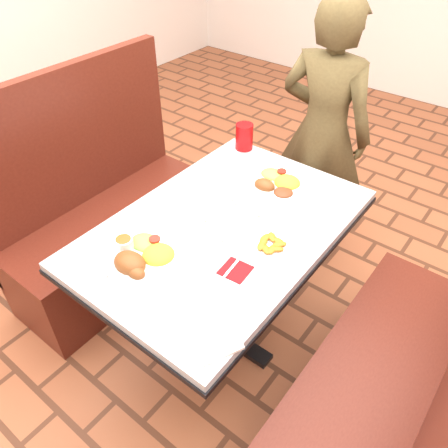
{
  "coord_description": "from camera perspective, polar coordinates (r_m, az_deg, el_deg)",
  "views": [
    {
      "loc": [
        0.84,
        -1.08,
        1.89
      ],
      "look_at": [
        0.0,
        0.0,
        0.75
      ],
      "focal_mm": 35.0,
      "sensor_mm": 36.0,
      "label": 1
    }
  ],
  "objects": [
    {
      "name": "dining_table",
      "position": [
        1.85,
        -0.0,
        -2.29
      ],
      "size": [
        0.81,
        1.21,
        0.75
      ],
      "color": "#BABDBF",
      "rests_on": "ground"
    },
    {
      "name": "booth_bench_left",
      "position": [
        2.51,
        -14.53,
        -0.2
      ],
      "size": [
        0.47,
        1.2,
        1.17
      ],
      "color": "#5C2015",
      "rests_on": "ground"
    },
    {
      "name": "booth_bench_right",
      "position": [
        1.9,
        20.6,
        -19.61
      ],
      "size": [
        0.47,
        1.2,
        1.17
      ],
      "color": "#5C2015",
      "rests_on": "ground"
    },
    {
      "name": "diner_person",
      "position": [
        2.53,
        12.8,
        11.53
      ],
      "size": [
        0.55,
        0.38,
        1.47
      ],
      "primitive_type": "imported",
      "rotation": [
        0.0,
        0.0,
        3.19
      ],
      "color": "brown",
      "rests_on": "ground"
    },
    {
      "name": "near_dinner_plate",
      "position": [
        1.63,
        -10.65,
        -3.86
      ],
      "size": [
        0.3,
        0.3,
        0.09
      ],
      "rotation": [
        0.0,
        0.0,
        -0.04
      ],
      "color": "white",
      "rests_on": "dining_table"
    },
    {
      "name": "far_dinner_plate",
      "position": [
        1.99,
        7.01,
        5.51
      ],
      "size": [
        0.29,
        0.29,
        0.08
      ],
      "rotation": [
        0.0,
        0.0,
        0.37
      ],
      "color": "white",
      "rests_on": "dining_table"
    },
    {
      "name": "plantain_plate",
      "position": [
        1.68,
        6.07,
        -2.78
      ],
      "size": [
        0.18,
        0.18,
        0.03
      ],
      "rotation": [
        0.0,
        0.0,
        -0.22
      ],
      "color": "white",
      "rests_on": "dining_table"
    },
    {
      "name": "maroon_napkin",
      "position": [
        1.59,
        1.5,
        -6.04
      ],
      "size": [
        0.11,
        0.11,
        0.0
      ],
      "primitive_type": "cube",
      "rotation": [
        0.0,
        0.0,
        0.09
      ],
      "color": "#620E12",
      "rests_on": "dining_table"
    },
    {
      "name": "spoon_utensil",
      "position": [
        1.59,
        0.87,
        -5.92
      ],
      "size": [
        0.02,
        0.12,
        0.0
      ],
      "primitive_type": "cube",
      "rotation": [
        0.0,
        0.0,
        0.12
      ],
      "color": "silver",
      "rests_on": "dining_table"
    },
    {
      "name": "red_tumbler",
      "position": [
        2.26,
        2.67,
        11.34
      ],
      "size": [
        0.09,
        0.09,
        0.13
      ],
      "primitive_type": "cylinder",
      "color": "#B30B0D",
      "rests_on": "dining_table"
    },
    {
      "name": "paper_napkin",
      "position": [
        1.4,
        -1.7,
        -14.19
      ],
      "size": [
        0.23,
        0.2,
        0.01
      ],
      "primitive_type": "cube",
      "rotation": [
        0.0,
        0.0,
        -0.43
      ],
      "color": "white",
      "rests_on": "dining_table"
    },
    {
      "name": "knife_utensil",
      "position": [
        1.6,
        -8.57,
        -5.93
      ],
      "size": [
        0.07,
        0.14,
        0.0
      ],
      "primitive_type": "cube",
      "rotation": [
        0.0,
        0.0,
        0.41
      ],
      "color": "silver",
      "rests_on": "dining_table"
    },
    {
      "name": "fork_utensil",
      "position": [
        1.63,
        -13.05,
        -5.55
      ],
      "size": [
        0.04,
        0.14,
        0.0
      ],
      "primitive_type": "cube",
      "rotation": [
        0.0,
        0.0,
        -0.26
      ],
      "color": "silver",
      "rests_on": "dining_table"
    },
    {
      "name": "lettuce_shreds",
      "position": [
        1.8,
        2.18,
        0.49
      ],
      "size": [
        0.28,
        0.32,
        0.0
      ],
      "primitive_type": null,
      "color": "#99C950",
      "rests_on": "dining_table"
    }
  ]
}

